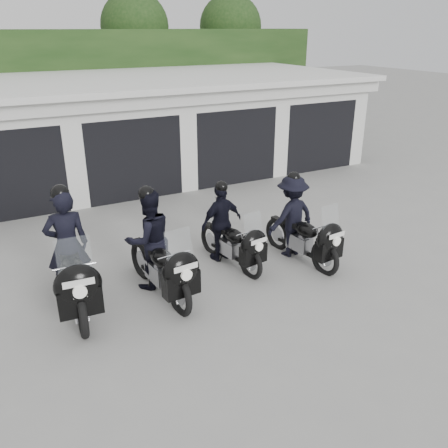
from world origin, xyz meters
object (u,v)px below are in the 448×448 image
police_bike_a (71,262)px  police_bike_b (154,248)px  police_bike_c (226,228)px  police_bike_d (297,222)px

police_bike_a → police_bike_b: size_ratio=1.08×
police_bike_a → police_bike_c: bearing=9.4°
police_bike_c → police_bike_d: (1.35, -0.47, 0.06)m
police_bike_b → police_bike_a: bearing=169.4°
police_bike_a → police_bike_d: police_bike_a is taller
police_bike_b → police_bike_c: 1.68m
police_bike_a → police_bike_b: bearing=-0.5°
police_bike_b → police_bike_c: bearing=7.5°
police_bike_b → police_bike_c: size_ratio=1.15×
police_bike_a → police_bike_c: size_ratio=1.25×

